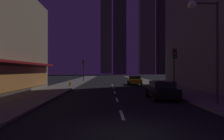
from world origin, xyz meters
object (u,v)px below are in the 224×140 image
at_px(street_lamp_right, 204,27).
at_px(traffic_light_far_left, 83,66).
at_px(traffic_light_near_right, 174,61).
at_px(fire_hydrant_far_left, 70,84).
at_px(car_parked_near, 162,90).
at_px(car_parked_far, 134,80).

bearing_deg(street_lamp_right, traffic_light_far_left, 112.29).
xyz_separation_m(traffic_light_near_right, street_lamp_right, (-0.12, -5.93, 1.87)).
bearing_deg(fire_hydrant_far_left, street_lamp_right, -52.76).
distance_m(car_parked_near, car_parked_far, 15.96).
bearing_deg(street_lamp_right, car_parked_far, 95.24).
xyz_separation_m(traffic_light_far_left, street_lamp_right, (10.88, -26.55, 1.87)).
distance_m(car_parked_far, street_lamp_right, 19.97).
bearing_deg(car_parked_far, fire_hydrant_far_left, -154.31).
bearing_deg(traffic_light_far_left, street_lamp_right, -67.71).
distance_m(car_parked_near, fire_hydrant_far_left, 14.84).
bearing_deg(traffic_light_far_left, traffic_light_near_right, -61.91).
height_order(car_parked_near, car_parked_far, same).
bearing_deg(traffic_light_far_left, car_parked_far, -38.10).
distance_m(fire_hydrant_far_left, traffic_light_far_left, 12.03).
height_order(fire_hydrant_far_left, traffic_light_near_right, traffic_light_near_right).
xyz_separation_m(car_parked_far, street_lamp_right, (1.78, -19.41, 4.33)).
distance_m(fire_hydrant_far_left, street_lamp_right, 19.20).
bearing_deg(traffic_light_near_right, street_lamp_right, -91.16).
bearing_deg(fire_hydrant_far_left, car_parked_far, 25.69).
height_order(car_parked_near, fire_hydrant_far_left, car_parked_near).
height_order(traffic_light_far_left, street_lamp_right, street_lamp_right).
relative_size(traffic_light_near_right, street_lamp_right, 0.64).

